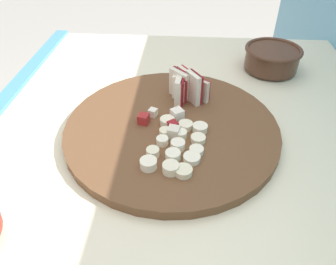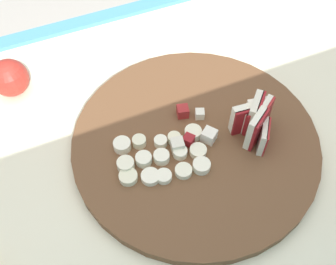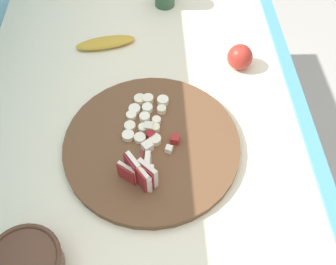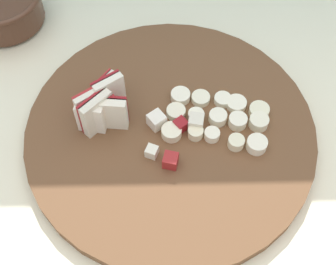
{
  "view_description": "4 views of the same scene",
  "coord_description": "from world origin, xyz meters",
  "px_view_note": "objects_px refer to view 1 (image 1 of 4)",
  "views": [
    {
      "loc": [
        0.41,
        0.0,
        1.28
      ],
      "look_at": [
        -0.04,
        -0.03,
        0.91
      ],
      "focal_mm": 33.8,
      "sensor_mm": 36.0,
      "label": 1
    },
    {
      "loc": [
        0.11,
        0.3,
        1.45
      ],
      "look_at": [
        -0.04,
        -0.05,
        0.91
      ],
      "focal_mm": 42.29,
      "sensor_mm": 36.0,
      "label": 2
    },
    {
      "loc": [
        -0.58,
        -0.04,
        1.63
      ],
      "look_at": [
        -0.06,
        -0.07,
        0.91
      ],
      "focal_mm": 39.98,
      "sensor_mm": 36.0,
      "label": 3
    },
    {
      "loc": [
        -0.09,
        -0.4,
        1.48
      ],
      "look_at": [
        -0.08,
        -0.04,
        0.91
      ],
      "focal_mm": 51.64,
      "sensor_mm": 36.0,
      "label": 4
    }
  ],
  "objects_px": {
    "apple_wedge_fan": "(184,86)",
    "ceramic_bowl": "(271,58)",
    "banana_slice_rows": "(175,146)",
    "cutting_board": "(171,128)",
    "apple_dice_pile": "(165,121)"
  },
  "relations": [
    {
      "from": "banana_slice_rows",
      "to": "cutting_board",
      "type": "bearing_deg",
      "value": -169.83
    },
    {
      "from": "cutting_board",
      "to": "apple_wedge_fan",
      "type": "xyz_separation_m",
      "value": [
        -0.1,
        0.02,
        0.04
      ]
    },
    {
      "from": "cutting_board",
      "to": "apple_dice_pile",
      "type": "distance_m",
      "value": 0.02
    },
    {
      "from": "ceramic_bowl",
      "to": "apple_dice_pile",
      "type": "bearing_deg",
      "value": -42.02
    },
    {
      "from": "apple_wedge_fan",
      "to": "banana_slice_rows",
      "type": "bearing_deg",
      "value": -3.15
    },
    {
      "from": "apple_wedge_fan",
      "to": "apple_dice_pile",
      "type": "bearing_deg",
      "value": -18.25
    },
    {
      "from": "apple_wedge_fan",
      "to": "ceramic_bowl",
      "type": "height_order",
      "value": "apple_wedge_fan"
    },
    {
      "from": "apple_dice_pile",
      "to": "cutting_board",
      "type": "bearing_deg",
      "value": 103.48
    },
    {
      "from": "banana_slice_rows",
      "to": "apple_wedge_fan",
      "type": "bearing_deg",
      "value": 176.85
    },
    {
      "from": "apple_wedge_fan",
      "to": "ceramic_bowl",
      "type": "distance_m",
      "value": 0.29
    },
    {
      "from": "banana_slice_rows",
      "to": "ceramic_bowl",
      "type": "xyz_separation_m",
      "value": [
        -0.35,
        0.23,
        0.01
      ]
    },
    {
      "from": "banana_slice_rows",
      "to": "ceramic_bowl",
      "type": "relative_size",
      "value": 1.1
    },
    {
      "from": "banana_slice_rows",
      "to": "ceramic_bowl",
      "type": "bearing_deg",
      "value": 146.62
    },
    {
      "from": "ceramic_bowl",
      "to": "apple_wedge_fan",
      "type": "bearing_deg",
      "value": -50.55
    },
    {
      "from": "cutting_board",
      "to": "apple_dice_pile",
      "type": "height_order",
      "value": "apple_dice_pile"
    }
  ]
}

